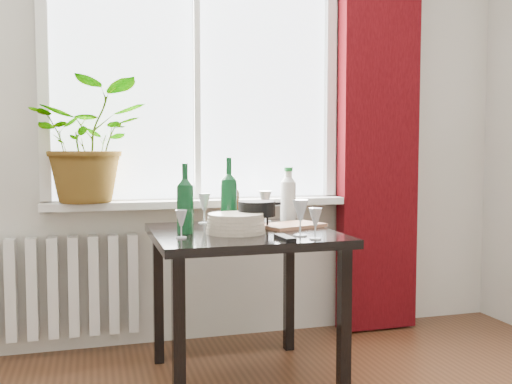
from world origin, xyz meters
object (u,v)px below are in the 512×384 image
object	(u,v)px
wineglass_back_left	(204,208)
wineglass_front_left	(181,224)
cutting_board	(291,225)
table	(243,250)
potted_plant	(90,141)
wine_bottle_right	(229,191)
wineglass_front_right	(300,217)
wine_bottle_left	(185,198)
cleaning_bottle	(288,193)
bottle_amber	(233,200)
wineglass_far_right	(315,223)
plate_stack	(236,224)
wineglass_back_center	(265,206)
radiator	(64,287)
fondue_pot	(257,216)
tv_remote	(285,238)

from	to	relation	value
wineglass_back_left	wineglass_front_left	size ratio (longest dim) A/B	1.30
cutting_board	table	bearing A→B (deg)	-166.95
cutting_board	potted_plant	bearing A→B (deg)	152.19
wine_bottle_right	wineglass_back_left	world-z (taller)	wine_bottle_right
wineglass_front_right	wine_bottle_left	bearing A→B (deg)	154.56
cleaning_bottle	wineglass_front_left	world-z (taller)	cleaning_bottle
wine_bottle_left	bottle_amber	xyz separation A→B (m)	(0.30, 0.30, -0.04)
potted_plant	wineglass_front_right	world-z (taller)	potted_plant
wineglass_back_left	cutting_board	size ratio (longest dim) A/B	0.53
wineglass_far_right	cutting_board	size ratio (longest dim) A/B	0.45
plate_stack	cutting_board	size ratio (longest dim) A/B	0.89
table	wineglass_back_center	bearing A→B (deg)	55.90
wineglass_back_left	wine_bottle_right	bearing A→B (deg)	-57.25
bottle_amber	cleaning_bottle	distance (m)	0.33
radiator	wineglass_back_center	world-z (taller)	wineglass_back_center
wine_bottle_right	wineglass_back_center	bearing A→B (deg)	30.12
bottle_amber	wine_bottle_left	bearing A→B (deg)	-135.18
table	cutting_board	bearing A→B (deg)	13.05
wineglass_front_right	fondue_pot	bearing A→B (deg)	118.06
bottle_amber	wineglass_front_left	size ratio (longest dim) A/B	2.01
wineglass_back_center	fondue_pot	size ratio (longest dim) A/B	0.83
wineglass_back_center	wine_bottle_left	bearing A→B (deg)	-146.96
wine_bottle_right	wineglass_front_right	bearing A→B (deg)	-60.52
radiator	wine_bottle_right	bearing A→B (deg)	-29.12
wine_bottle_right	wineglass_back_center	distance (m)	0.29
wine_bottle_left	cutting_board	distance (m)	0.57
radiator	wineglass_back_center	size ratio (longest dim) A/B	4.65
wine_bottle_left	tv_remote	distance (m)	0.52
cleaning_bottle	wineglass_front_left	size ratio (longest dim) A/B	2.38
wine_bottle_left	cleaning_bottle	size ratio (longest dim) A/B	1.11
cutting_board	wineglass_front_right	bearing A→B (deg)	-102.26
fondue_pot	cutting_board	world-z (taller)	fondue_pot
wineglass_far_right	potted_plant	bearing A→B (deg)	135.27
cleaning_bottle	wineglass_back_center	world-z (taller)	cleaning_bottle
wineglass_back_left	cleaning_bottle	bearing A→B (deg)	1.94
wineglass_back_center	wine_bottle_right	bearing A→B (deg)	-149.88
wine_bottle_right	bottle_amber	bearing A→B (deg)	66.44
wineglass_back_left	cutting_board	xyz separation A→B (m)	(0.39, -0.26, -0.07)
radiator	wineglass_front_right	xyz separation A→B (m)	(1.05, -0.87, 0.44)
table	wineglass_back_center	distance (m)	0.41
table	bottle_amber	size ratio (longest dim) A/B	3.37
table	wineglass_back_left	xyz separation A→B (m)	(-0.12, 0.32, 0.17)
potted_plant	wineglass_back_left	world-z (taller)	potted_plant
bottle_amber	plate_stack	bearing A→B (deg)	-102.29
wineglass_front_left	plate_stack	xyz separation A→B (m)	(0.27, 0.09, -0.02)
wineglass_far_right	fondue_pot	bearing A→B (deg)	114.09
wineglass_back_center	plate_stack	distance (m)	0.46
potted_plant	wineglass_front_right	size ratio (longest dim) A/B	3.93
potted_plant	wineglass_front_left	distance (m)	0.90
radiator	wineglass_far_right	xyz separation A→B (m)	(1.08, -0.98, 0.43)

